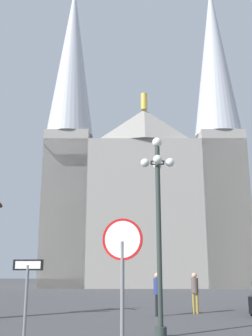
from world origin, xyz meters
name	(u,v)px	position (x,y,z in m)	size (l,w,h in m)	color
cathedral	(144,182)	(1.10, 35.63, 10.92)	(21.28, 11.83, 35.06)	gray
stop_sign	(122,263)	(1.35, 1.53, 2.14)	(0.83, 0.20, 3.02)	slate
one_way_arrow_sign	(26,295)	(-0.88, 2.61, 1.44)	(0.72, 0.09, 2.22)	slate
street_lamp	(158,213)	(2.16, 6.23, 3.73)	(1.12, 1.12, 6.28)	#2D3833
pedestrian_walking	(157,289)	(2.13, 11.29, 1.09)	(0.32, 0.32, 1.79)	black
pedestrian_standing	(195,288)	(3.85, 12.38, 1.08)	(0.32, 0.32, 1.77)	olive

